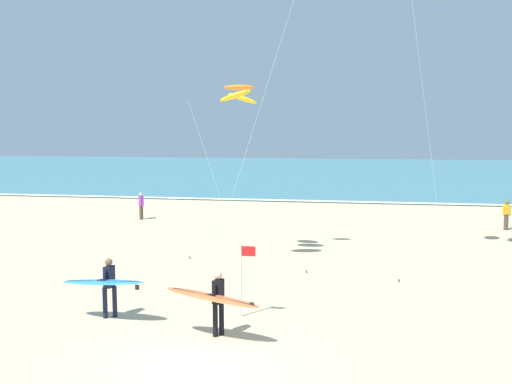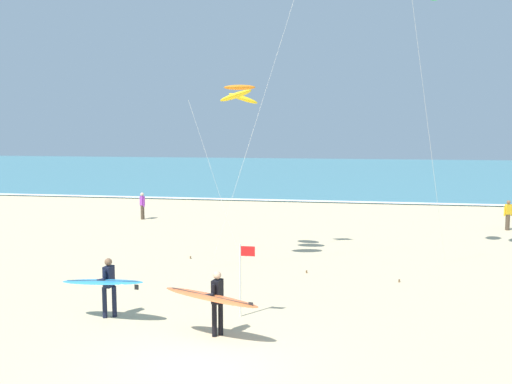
{
  "view_description": "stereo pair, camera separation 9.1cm",
  "coord_description": "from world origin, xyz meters",
  "px_view_note": "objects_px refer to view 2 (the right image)",
  "views": [
    {
      "loc": [
        3.34,
        -11.85,
        5.3
      ],
      "look_at": [
        0.17,
        6.63,
        3.2
      ],
      "focal_mm": 39.34,
      "sensor_mm": 36.0,
      "label": 1
    },
    {
      "loc": [
        3.43,
        -11.83,
        5.3
      ],
      "look_at": [
        0.17,
        6.63,
        3.2
      ],
      "focal_mm": 39.34,
      "sensor_mm": 36.0,
      "label": 2
    }
  ],
  "objects_px": {
    "kite_arc_amber_near": "(240,94)",
    "lifeguard_flag": "(242,273)",
    "bystander_purple_top": "(142,206)",
    "surfer_lead": "(214,298)",
    "bystander_yellow_top": "(508,215)",
    "surfer_trailing": "(105,283)"
  },
  "relations": [
    {
      "from": "kite_arc_amber_near",
      "to": "bystander_yellow_top",
      "type": "distance_m",
      "value": 16.57
    },
    {
      "from": "surfer_trailing",
      "to": "bystander_yellow_top",
      "type": "bearing_deg",
      "value": 48.63
    },
    {
      "from": "bystander_purple_top",
      "to": "surfer_trailing",
      "type": "bearing_deg",
      "value": -71.82
    },
    {
      "from": "surfer_trailing",
      "to": "lifeguard_flag",
      "type": "bearing_deg",
      "value": 13.59
    },
    {
      "from": "surfer_trailing",
      "to": "bystander_purple_top",
      "type": "bearing_deg",
      "value": 108.18
    },
    {
      "from": "surfer_trailing",
      "to": "bystander_purple_top",
      "type": "distance_m",
      "value": 17.74
    },
    {
      "from": "bystander_yellow_top",
      "to": "lifeguard_flag",
      "type": "distance_m",
      "value": 19.37
    },
    {
      "from": "bystander_purple_top",
      "to": "surfer_lead",
      "type": "bearing_deg",
      "value": -63.39
    },
    {
      "from": "kite_arc_amber_near",
      "to": "lifeguard_flag",
      "type": "xyz_separation_m",
      "value": [
        1.46,
        -6.78,
        -5.42
      ]
    },
    {
      "from": "surfer_lead",
      "to": "bystander_purple_top",
      "type": "xyz_separation_m",
      "value": [
        -8.87,
        17.71,
        -0.24
      ]
    },
    {
      "from": "surfer_lead",
      "to": "lifeguard_flag",
      "type": "xyz_separation_m",
      "value": [
        0.37,
        1.75,
        0.22
      ]
    },
    {
      "from": "surfer_lead",
      "to": "surfer_trailing",
      "type": "bearing_deg",
      "value": 165.58
    },
    {
      "from": "bystander_purple_top",
      "to": "lifeguard_flag",
      "type": "bearing_deg",
      "value": -59.92
    },
    {
      "from": "kite_arc_amber_near",
      "to": "bystander_purple_top",
      "type": "height_order",
      "value": "kite_arc_amber_near"
    },
    {
      "from": "bystander_yellow_top",
      "to": "bystander_purple_top",
      "type": "height_order",
      "value": "same"
    },
    {
      "from": "surfer_trailing",
      "to": "bystander_purple_top",
      "type": "height_order",
      "value": "surfer_trailing"
    },
    {
      "from": "bystander_purple_top",
      "to": "lifeguard_flag",
      "type": "distance_m",
      "value": 18.44
    },
    {
      "from": "surfer_trailing",
      "to": "kite_arc_amber_near",
      "type": "xyz_separation_m",
      "value": [
        2.25,
        7.68,
        5.63
      ]
    },
    {
      "from": "surfer_trailing",
      "to": "surfer_lead",
      "type": "bearing_deg",
      "value": -14.42
    },
    {
      "from": "kite_arc_amber_near",
      "to": "surfer_trailing",
      "type": "bearing_deg",
      "value": -106.3
    },
    {
      "from": "surfer_lead",
      "to": "bystander_yellow_top",
      "type": "height_order",
      "value": "surfer_lead"
    },
    {
      "from": "surfer_trailing",
      "to": "bystander_yellow_top",
      "type": "xyz_separation_m",
      "value": [
        14.78,
        16.78,
        -0.24
      ]
    }
  ]
}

